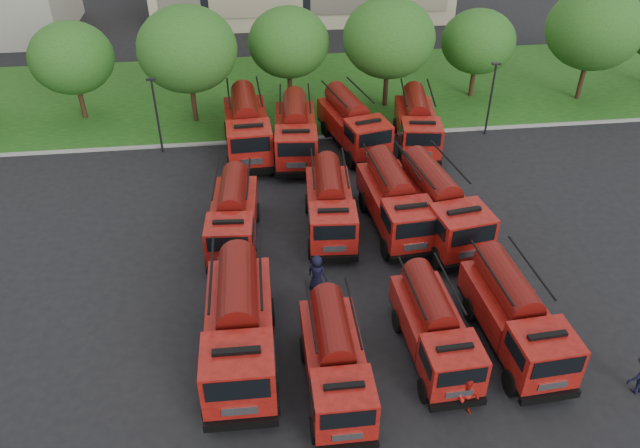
{
  "coord_description": "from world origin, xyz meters",
  "views": [
    {
      "loc": [
        -4.02,
        -20.2,
        19.74
      ],
      "look_at": [
        -0.98,
        5.17,
        1.8
      ],
      "focal_mm": 35.0,
      "sensor_mm": 36.0,
      "label": 1
    }
  ],
  "objects_px": {
    "fire_truck_5": "(330,204)",
    "fire_truck_7": "(439,205)",
    "fire_truck_4": "(233,215)",
    "firefighter_5": "(441,222)",
    "fire_truck_2": "(434,328)",
    "fire_truck_1": "(335,361)",
    "fire_truck_10": "(353,123)",
    "firefighter_2": "(525,320)",
    "firefighter_3": "(635,391)",
    "fire_truck_0": "(239,326)",
    "fire_truck_11": "(417,123)",
    "fire_truck_9": "(296,131)",
    "fire_truck_3": "(515,316)",
    "fire_truck_6": "(395,201)",
    "fire_truck_8": "(247,126)",
    "firefighter_4": "(317,289)",
    "firefighter_1": "(464,411)"
  },
  "relations": [
    {
      "from": "fire_truck_5",
      "to": "fire_truck_7",
      "type": "distance_m",
      "value": 5.72
    },
    {
      "from": "fire_truck_4",
      "to": "firefighter_5",
      "type": "bearing_deg",
      "value": 5.01
    },
    {
      "from": "fire_truck_7",
      "to": "fire_truck_2",
      "type": "bearing_deg",
      "value": -115.77
    },
    {
      "from": "fire_truck_1",
      "to": "fire_truck_10",
      "type": "relative_size",
      "value": 0.85
    },
    {
      "from": "firefighter_2",
      "to": "firefighter_3",
      "type": "xyz_separation_m",
      "value": [
        2.81,
        -4.4,
        0.0
      ]
    },
    {
      "from": "fire_truck_2",
      "to": "fire_truck_10",
      "type": "relative_size",
      "value": 0.84
    },
    {
      "from": "fire_truck_4",
      "to": "firefighter_3",
      "type": "bearing_deg",
      "value": -33.69
    },
    {
      "from": "fire_truck_2",
      "to": "fire_truck_5",
      "type": "bearing_deg",
      "value": 105.16
    },
    {
      "from": "fire_truck_0",
      "to": "fire_truck_11",
      "type": "distance_m",
      "value": 21.35
    },
    {
      "from": "fire_truck_1",
      "to": "fire_truck_9",
      "type": "height_order",
      "value": "fire_truck_9"
    },
    {
      "from": "fire_truck_3",
      "to": "fire_truck_6",
      "type": "distance_m",
      "value": 9.72
    },
    {
      "from": "fire_truck_8",
      "to": "fire_truck_0",
      "type": "bearing_deg",
      "value": -94.72
    },
    {
      "from": "fire_truck_7",
      "to": "firefighter_2",
      "type": "distance_m",
      "value": 7.67
    },
    {
      "from": "firefighter_2",
      "to": "fire_truck_10",
      "type": "bearing_deg",
      "value": 8.28
    },
    {
      "from": "fire_truck_0",
      "to": "fire_truck_5",
      "type": "relative_size",
      "value": 1.13
    },
    {
      "from": "fire_truck_11",
      "to": "fire_truck_5",
      "type": "bearing_deg",
      "value": -119.75
    },
    {
      "from": "fire_truck_7",
      "to": "firefighter_2",
      "type": "relative_size",
      "value": 4.43
    },
    {
      "from": "fire_truck_7",
      "to": "firefighter_4",
      "type": "xyz_separation_m",
      "value": [
        -6.9,
        -3.92,
        -1.77
      ]
    },
    {
      "from": "fire_truck_1",
      "to": "fire_truck_10",
      "type": "bearing_deg",
      "value": 79.02
    },
    {
      "from": "fire_truck_4",
      "to": "fire_truck_10",
      "type": "height_order",
      "value": "fire_truck_10"
    },
    {
      "from": "fire_truck_11",
      "to": "fire_truck_9",
      "type": "bearing_deg",
      "value": -169.31
    },
    {
      "from": "fire_truck_8",
      "to": "fire_truck_2",
      "type": "bearing_deg",
      "value": -71.52
    },
    {
      "from": "fire_truck_4",
      "to": "fire_truck_11",
      "type": "distance_m",
      "value": 15.21
    },
    {
      "from": "fire_truck_9",
      "to": "firefighter_4",
      "type": "bearing_deg",
      "value": -86.69
    },
    {
      "from": "fire_truck_10",
      "to": "firefighter_2",
      "type": "distance_m",
      "value": 18.24
    },
    {
      "from": "fire_truck_11",
      "to": "firefighter_4",
      "type": "bearing_deg",
      "value": -112.51
    },
    {
      "from": "fire_truck_5",
      "to": "firefighter_5",
      "type": "distance_m",
      "value": 6.41
    },
    {
      "from": "fire_truck_1",
      "to": "fire_truck_9",
      "type": "relative_size",
      "value": 0.86
    },
    {
      "from": "fire_truck_4",
      "to": "fire_truck_8",
      "type": "distance_m",
      "value": 9.78
    },
    {
      "from": "fire_truck_3",
      "to": "fire_truck_6",
      "type": "height_order",
      "value": "fire_truck_6"
    },
    {
      "from": "fire_truck_9",
      "to": "firefighter_3",
      "type": "relative_size",
      "value": 4.03
    },
    {
      "from": "fire_truck_0",
      "to": "fire_truck_6",
      "type": "distance_m",
      "value": 12.05
    },
    {
      "from": "fire_truck_6",
      "to": "fire_truck_9",
      "type": "relative_size",
      "value": 0.99
    },
    {
      "from": "firefighter_5",
      "to": "fire_truck_6",
      "type": "bearing_deg",
      "value": 25.55
    },
    {
      "from": "fire_truck_0",
      "to": "fire_truck_8",
      "type": "height_order",
      "value": "fire_truck_0"
    },
    {
      "from": "fire_truck_3",
      "to": "firefighter_5",
      "type": "height_order",
      "value": "fire_truck_3"
    },
    {
      "from": "fire_truck_1",
      "to": "fire_truck_6",
      "type": "relative_size",
      "value": 0.88
    },
    {
      "from": "fire_truck_6",
      "to": "firefighter_3",
      "type": "xyz_separation_m",
      "value": [
        7.18,
        -12.33,
        -1.67
      ]
    },
    {
      "from": "fire_truck_9",
      "to": "fire_truck_6",
      "type": "bearing_deg",
      "value": -58.41
    },
    {
      "from": "firefighter_4",
      "to": "fire_truck_10",
      "type": "bearing_deg",
      "value": -70.43
    },
    {
      "from": "fire_truck_11",
      "to": "fire_truck_0",
      "type": "bearing_deg",
      "value": -115.49
    },
    {
      "from": "fire_truck_3",
      "to": "fire_truck_5",
      "type": "bearing_deg",
      "value": 121.25
    },
    {
      "from": "fire_truck_0",
      "to": "firefighter_5",
      "type": "height_order",
      "value": "fire_truck_0"
    },
    {
      "from": "firefighter_1",
      "to": "firefighter_5",
      "type": "height_order",
      "value": "firefighter_5"
    },
    {
      "from": "fire_truck_0",
      "to": "fire_truck_1",
      "type": "xyz_separation_m",
      "value": [
        3.66,
        -2.03,
        -0.31
      ]
    },
    {
      "from": "fire_truck_8",
      "to": "firefighter_2",
      "type": "xyz_separation_m",
      "value": [
        12.0,
        -17.53,
        -1.8
      ]
    },
    {
      "from": "fire_truck_3",
      "to": "firefighter_1",
      "type": "relative_size",
      "value": 3.98
    },
    {
      "from": "fire_truck_1",
      "to": "firefighter_4",
      "type": "height_order",
      "value": "fire_truck_1"
    },
    {
      "from": "firefighter_4",
      "to": "fire_truck_8",
      "type": "bearing_deg",
      "value": -43.26
    },
    {
      "from": "firefighter_3",
      "to": "firefighter_1",
      "type": "bearing_deg",
      "value": -11.63
    }
  ]
}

